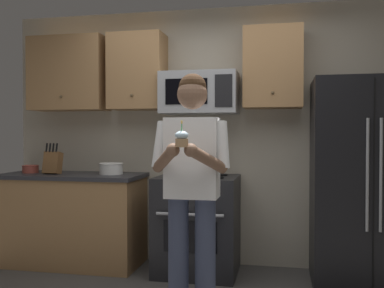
{
  "coord_description": "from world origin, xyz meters",
  "views": [
    {
      "loc": [
        0.64,
        -2.73,
        1.32
      ],
      "look_at": [
        -0.0,
        0.39,
        1.25
      ],
      "focal_mm": 41.1,
      "sensor_mm": 36.0,
      "label": 1
    }
  ],
  "objects": [
    {
      "name": "wall_back",
      "position": [
        0.0,
        1.75,
        1.3
      ],
      "size": [
        4.4,
        0.1,
        2.6
      ],
      "primitive_type": "cube",
      "color": "#B7AD99",
      "rests_on": "ground"
    },
    {
      "name": "oven_range",
      "position": [
        -0.15,
        1.36,
        0.46
      ],
      "size": [
        0.76,
        0.7,
        0.93
      ],
      "color": "black",
      "rests_on": "ground"
    },
    {
      "name": "microwave",
      "position": [
        -0.15,
        1.48,
        1.72
      ],
      "size": [
        0.74,
        0.41,
        0.4
      ],
      "color": "#9EA0A5"
    },
    {
      "name": "refrigerator",
      "position": [
        1.35,
        1.32,
        0.9
      ],
      "size": [
        0.9,
        0.75,
        1.8
      ],
      "color": "black",
      "rests_on": "ground"
    },
    {
      "name": "cabinet_row_upper",
      "position": [
        -0.72,
        1.53,
        1.95
      ],
      "size": [
        2.78,
        0.36,
        0.76
      ],
      "color": "#9E7247"
    },
    {
      "name": "counter_left",
      "position": [
        -1.45,
        1.38,
        0.46
      ],
      "size": [
        1.44,
        0.66,
        0.92
      ],
      "color": "#9E7247",
      "rests_on": "ground"
    },
    {
      "name": "knife_block",
      "position": [
        -1.63,
        1.33,
        1.03
      ],
      "size": [
        0.16,
        0.15,
        0.32
      ],
      "color": "brown",
      "rests_on": "counter_left"
    },
    {
      "name": "bowl_large_white",
      "position": [
        -1.04,
        1.41,
        0.98
      ],
      "size": [
        0.24,
        0.24,
        0.11
      ],
      "color": "white",
      "rests_on": "counter_left"
    },
    {
      "name": "bowl_small_colored",
      "position": [
        -1.92,
        1.4,
        0.96
      ],
      "size": [
        0.17,
        0.17,
        0.08
      ],
      "color": "#B24C3F",
      "rests_on": "counter_left"
    },
    {
      "name": "person",
      "position": [
        -0.0,
        0.38,
        1.0
      ],
      "size": [
        0.6,
        0.48,
        1.76
      ],
      "color": "#383F59",
      "rests_on": "ground"
    },
    {
      "name": "cupcake",
      "position": [
        -0.0,
        0.05,
        1.29
      ],
      "size": [
        0.09,
        0.09,
        0.17
      ],
      "color": "#A87F56"
    }
  ]
}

